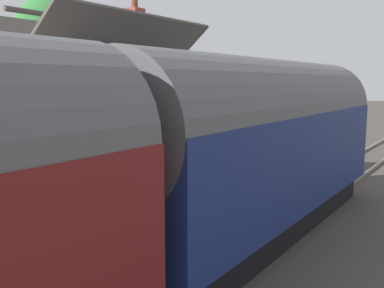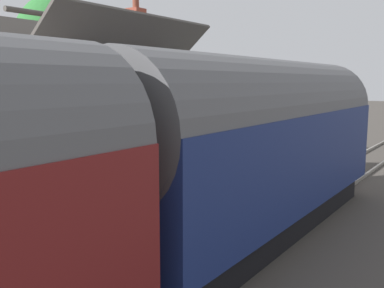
% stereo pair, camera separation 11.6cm
% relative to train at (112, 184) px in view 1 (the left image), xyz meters
% --- Properties ---
extents(ground_plane, '(160.00, 160.00, 0.00)m').
position_rel_train_xyz_m(ground_plane, '(4.05, 0.90, -2.22)').
color(ground_plane, '#423D38').
extents(platform, '(32.00, 6.56, 0.96)m').
position_rel_train_xyz_m(platform, '(4.05, 5.18, -1.74)').
color(platform, gray).
rests_on(platform, ground).
extents(platform_edge_coping, '(32.00, 0.36, 0.02)m').
position_rel_train_xyz_m(platform_edge_coping, '(4.05, 2.08, -1.25)').
color(platform_edge_coping, beige).
rests_on(platform_edge_coping, platform).
extents(rail_near, '(52.00, 0.08, 0.14)m').
position_rel_train_xyz_m(rail_near, '(4.05, -0.72, -2.15)').
color(rail_near, gray).
rests_on(rail_near, ground).
extents(rail_far, '(52.00, 0.08, 0.14)m').
position_rel_train_xyz_m(rail_far, '(4.05, 0.72, -2.15)').
color(rail_far, gray).
rests_on(rail_far, ground).
extents(train, '(20.75, 2.73, 4.32)m').
position_rel_train_xyz_m(train, '(0.00, 0.00, 0.00)').
color(train, black).
rests_on(train, ground).
extents(station_building, '(7.01, 4.41, 5.85)m').
position_rel_train_xyz_m(station_building, '(6.06, 6.53, 0.39)').
color(station_building, silver).
rests_on(station_building, platform).
extents(bench_mid_platform, '(1.42, 0.50, 0.88)m').
position_rel_train_xyz_m(bench_mid_platform, '(13.92, 4.11, -0.79)').
color(bench_mid_platform, teal).
rests_on(bench_mid_platform, platform).
extents(planter_by_door, '(0.93, 0.32, 0.58)m').
position_rel_train_xyz_m(planter_by_door, '(11.69, 5.81, -0.98)').
color(planter_by_door, '#9E5138').
rests_on(planter_by_door, platform).
extents(planter_edge_far, '(0.59, 0.59, 0.95)m').
position_rel_train_xyz_m(planter_edge_far, '(13.15, 4.87, -0.76)').
color(planter_edge_far, gray).
rests_on(planter_edge_far, platform).
extents(planter_under_sign, '(0.36, 0.36, 0.66)m').
position_rel_train_xyz_m(planter_under_sign, '(9.41, 3.79, -0.92)').
color(planter_under_sign, black).
rests_on(planter_under_sign, platform).
extents(lamp_post_platform, '(0.32, 0.50, 3.63)m').
position_rel_train_xyz_m(lamp_post_platform, '(0.27, 2.88, 1.28)').
color(lamp_post_platform, black).
rests_on(lamp_post_platform, platform).
extents(tree_behind_building, '(4.85, 5.32, 8.83)m').
position_rel_train_xyz_m(tree_behind_building, '(12.17, 16.81, 3.52)').
color(tree_behind_building, '#4C3828').
rests_on(tree_behind_building, ground).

